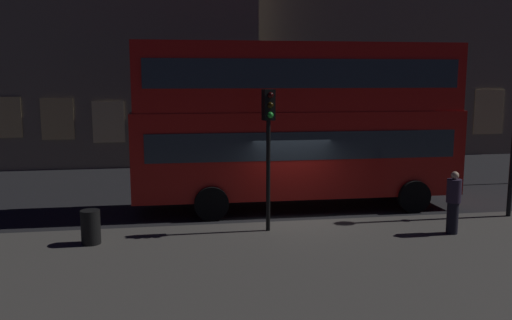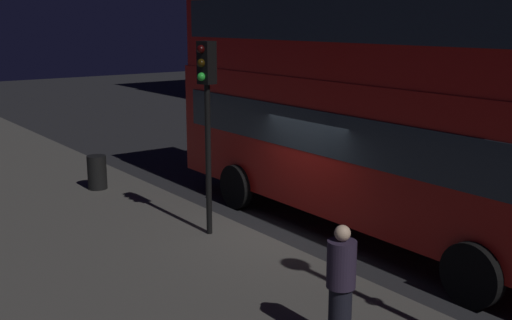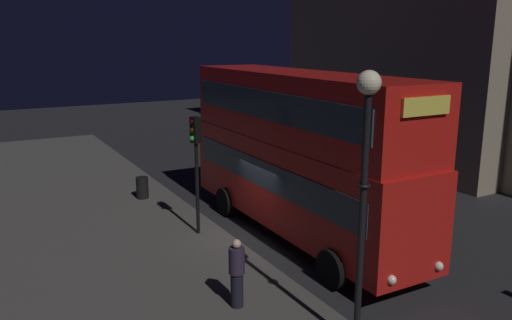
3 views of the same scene
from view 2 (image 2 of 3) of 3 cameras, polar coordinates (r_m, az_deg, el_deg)
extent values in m
plane|color=#232326|center=(13.40, 3.84, -7.11)|extent=(80.00, 80.00, 0.00)
cube|color=#4C4944|center=(10.87, -19.83, -12.39)|extent=(44.00, 9.91, 0.12)
cube|color=#E5C67F|center=(28.27, 5.13, 8.66)|extent=(1.51, 0.06, 1.93)
cube|color=#E5C67F|center=(26.57, 8.56, 8.08)|extent=(1.51, 0.06, 1.98)
cube|color=#F9E09E|center=(24.98, 12.42, 7.25)|extent=(1.51, 0.06, 2.01)
cube|color=#F9E09E|center=(23.51, 16.77, 6.46)|extent=(1.51, 0.06, 2.12)
cube|color=#F2D18C|center=(22.18, 21.69, 5.90)|extent=(1.51, 0.06, 2.02)
cube|color=red|center=(13.53, 9.86, 1.50)|extent=(10.93, 2.59, 2.82)
cube|color=red|center=(13.28, 10.28, 12.17)|extent=(10.71, 2.54, 2.20)
cube|color=#2D3842|center=(13.47, 9.92, 2.97)|extent=(10.05, 2.64, 0.90)
cube|color=#2D3842|center=(13.28, 10.30, 12.65)|extent=(10.05, 2.64, 0.90)
cylinder|color=black|center=(10.71, 19.13, -9.91)|extent=(1.09, 0.25, 1.09)
cylinder|color=black|center=(16.82, 5.44, -1.10)|extent=(1.09, 0.25, 1.09)
cylinder|color=black|center=(15.28, -1.85, -2.46)|extent=(1.09, 0.25, 1.09)
cylinder|color=black|center=(12.87, -4.39, -0.06)|extent=(0.12, 0.12, 3.16)
cube|color=black|center=(12.59, -4.54, 8.87)|extent=(0.36, 0.31, 0.85)
sphere|color=black|center=(12.47, -5.06, 10.07)|extent=(0.17, 0.17, 0.17)
sphere|color=black|center=(12.49, -5.04, 8.83)|extent=(0.17, 0.17, 0.17)
sphere|color=green|center=(12.51, -5.01, 7.60)|extent=(0.17, 0.17, 0.17)
cylinder|color=black|center=(8.84, 7.67, -14.07)|extent=(0.32, 0.32, 0.89)
cylinder|color=#2D2338|center=(8.52, 7.83, -9.42)|extent=(0.40, 0.40, 0.65)
sphere|color=beige|center=(8.37, 7.92, -6.65)|extent=(0.22, 0.22, 0.22)
cylinder|color=black|center=(17.12, -14.34, -1.10)|extent=(0.51, 0.51, 0.90)
camera|label=1|loc=(15.40, -67.51, 4.71)|focal=37.31mm
camera|label=3|loc=(5.11, 141.45, 13.66)|focal=35.84mm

